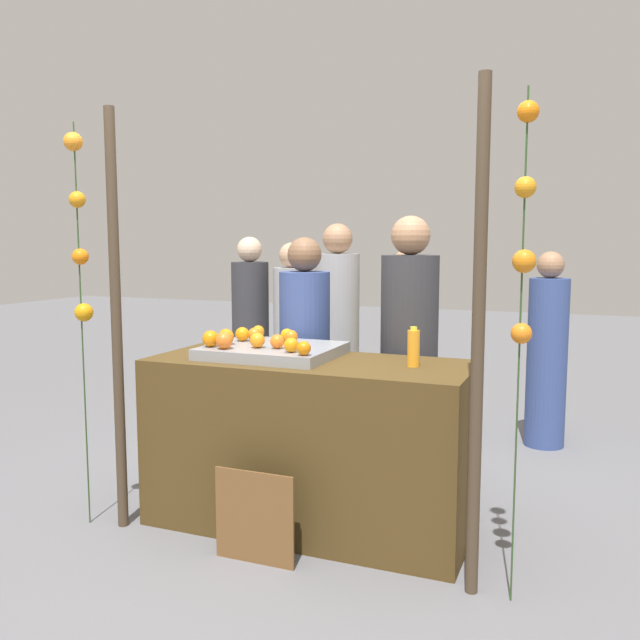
{
  "coord_description": "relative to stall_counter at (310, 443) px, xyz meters",
  "views": [
    {
      "loc": [
        1.38,
        -3.27,
        1.55
      ],
      "look_at": [
        0.0,
        0.15,
        1.12
      ],
      "focal_mm": 37.86,
      "sensor_mm": 36.0,
      "label": 1
    }
  ],
  "objects": [
    {
      "name": "orange_5",
      "position": [
        -0.18,
        0.15,
        0.56
      ],
      "size": [
        0.08,
        0.08,
        0.08
      ],
      "primitive_type": "sphere",
      "color": "orange",
      "rests_on": "orange_tray"
    },
    {
      "name": "garland_strand_right",
      "position": [
        1.12,
        -0.41,
        1.12
      ],
      "size": [
        0.1,
        0.1,
        2.16
      ],
      "color": "#2D4C23",
      "rests_on": "ground_plane"
    },
    {
      "name": "orange_10",
      "position": [
        0.05,
        -0.2,
        0.55
      ],
      "size": [
        0.07,
        0.07,
        0.07
      ],
      "primitive_type": "sphere",
      "color": "orange",
      "rests_on": "orange_tray"
    },
    {
      "name": "orange_4",
      "position": [
        -0.22,
        0.2,
        0.56
      ],
      "size": [
        0.08,
        0.08,
        0.08
      ],
      "primitive_type": "sphere",
      "color": "orange",
      "rests_on": "orange_tray"
    },
    {
      "name": "orange_6",
      "position": [
        -0.45,
        0.28,
        0.55
      ],
      "size": [
        0.07,
        0.07,
        0.07
      ],
      "primitive_type": "sphere",
      "color": "orange",
      "rests_on": "orange_tray"
    },
    {
      "name": "crowd_person_0",
      "position": [
        -0.41,
        1.51,
        0.32
      ],
      "size": [
        0.34,
        0.34,
        1.68
      ],
      "color": "#99999E",
      "rests_on": "ground_plane"
    },
    {
      "name": "crowd_person_4",
      "position": [
        -1.33,
        1.84,
        0.28
      ],
      "size": [
        0.32,
        0.32,
        1.58
      ],
      "color": "#333338",
      "rests_on": "ground_plane"
    },
    {
      "name": "juice_bottle",
      "position": [
        0.56,
        0.03,
        0.55
      ],
      "size": [
        0.06,
        0.06,
        0.2
      ],
      "color": "orange",
      "rests_on": "stall_counter"
    },
    {
      "name": "canopy_post_left",
      "position": [
        -0.94,
        -0.39,
        0.66
      ],
      "size": [
        0.06,
        0.06,
        2.23
      ],
      "primitive_type": "cylinder",
      "color": "#473828",
      "rests_on": "ground_plane"
    },
    {
      "name": "crowd_person_2",
      "position": [
        1.09,
        2.0,
        0.23
      ],
      "size": [
        0.3,
        0.3,
        1.47
      ],
      "color": "#384C8C",
      "rests_on": "ground_plane"
    },
    {
      "name": "crowd_person_1",
      "position": [
        -0.91,
        1.79,
        0.26
      ],
      "size": [
        0.31,
        0.31,
        1.54
      ],
      "color": "#99999E",
      "rests_on": "ground_plane"
    },
    {
      "name": "chalkboard_sign",
      "position": [
        -0.07,
        -0.5,
        -0.24
      ],
      "size": [
        0.42,
        0.03,
        0.47
      ],
      "color": "brown",
      "rests_on": "ground_plane"
    },
    {
      "name": "ground_plane",
      "position": [
        0.0,
        0.0,
        -0.46
      ],
      "size": [
        24.0,
        24.0,
        0.0
      ],
      "primitive_type": "plane",
      "color": "slate"
    },
    {
      "name": "orange_3",
      "position": [
        -0.17,
        -0.05,
        0.56
      ],
      "size": [
        0.08,
        0.08,
        0.08
      ],
      "primitive_type": "sphere",
      "color": "orange",
      "rests_on": "orange_tray"
    },
    {
      "name": "orange_0",
      "position": [
        -0.41,
        0.15,
        0.56
      ],
      "size": [
        0.08,
        0.08,
        0.08
      ],
      "primitive_type": "sphere",
      "color": "orange",
      "rests_on": "orange_tray"
    },
    {
      "name": "vendor_right",
      "position": [
        0.39,
        0.59,
        0.33
      ],
      "size": [
        0.34,
        0.34,
        1.69
      ],
      "color": "#333338",
      "rests_on": "ground_plane"
    },
    {
      "name": "orange_8",
      "position": [
        -0.47,
        0.12,
        0.56
      ],
      "size": [
        0.08,
        0.08,
        0.08
      ],
      "primitive_type": "sphere",
      "color": "orange",
      "rests_on": "orange_tray"
    },
    {
      "name": "orange_1",
      "position": [
        -0.05,
        -0.13,
        0.56
      ],
      "size": [
        0.08,
        0.08,
        0.08
      ],
      "primitive_type": "sphere",
      "color": "orange",
      "rests_on": "orange_tray"
    },
    {
      "name": "canopy_post_right",
      "position": [
        0.94,
        -0.39,
        0.66
      ],
      "size": [
        0.06,
        0.06,
        2.23
      ],
      "primitive_type": "cylinder",
      "color": "#473828",
      "rests_on": "ground_plane"
    },
    {
      "name": "vendor_left",
      "position": [
        -0.27,
        0.56,
        0.27
      ],
      "size": [
        0.32,
        0.32,
        1.57
      ],
      "color": "#384C8C",
      "rests_on": "ground_plane"
    },
    {
      "name": "crowd_person_3",
      "position": [
        0.11,
        1.54,
        0.23
      ],
      "size": [
        0.3,
        0.3,
        1.48
      ],
      "color": "tan",
      "rests_on": "ground_plane"
    },
    {
      "name": "orange_11",
      "position": [
        -0.28,
        -0.07,
        0.56
      ],
      "size": [
        0.08,
        0.08,
        0.08
      ],
      "primitive_type": "sphere",
      "color": "orange",
      "rests_on": "orange_tray"
    },
    {
      "name": "orange_tray",
      "position": [
        -0.24,
        0.04,
        0.49
      ],
      "size": [
        0.7,
        0.6,
        0.06
      ],
      "primitive_type": "cube",
      "color": "gray",
      "rests_on": "stall_counter"
    },
    {
      "name": "orange_2",
      "position": [
        -0.49,
        -0.03,
        0.56
      ],
      "size": [
        0.09,
        0.09,
        0.09
      ],
      "primitive_type": "sphere",
      "color": "orange",
      "rests_on": "orange_tray"
    },
    {
      "name": "orange_9",
      "position": [
        -0.53,
        -0.13,
        0.56
      ],
      "size": [
        0.09,
        0.09,
        0.09
      ],
      "primitive_type": "sphere",
      "color": "orange",
      "rests_on": "orange_tray"
    },
    {
      "name": "garland_strand_left",
      "position": [
        -1.14,
        -0.43,
        1.14
      ],
      "size": [
        0.12,
        0.11,
        2.16
      ],
      "color": "#2D4C23",
      "rests_on": "ground_plane"
    },
    {
      "name": "orange_7",
      "position": [
        -0.42,
        -0.17,
        0.56
      ],
      "size": [
        0.09,
        0.09,
        0.09
      ],
      "primitive_type": "sphere",
      "color": "orange",
      "rests_on": "orange_tray"
    },
    {
      "name": "stall_counter",
      "position": [
        0.0,
        0.0,
        0.0
      ],
      "size": [
        1.73,
        0.71,
        0.92
      ],
      "primitive_type": "cube",
      "color": "#4C3819",
      "rests_on": "ground_plane"
    }
  ]
}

